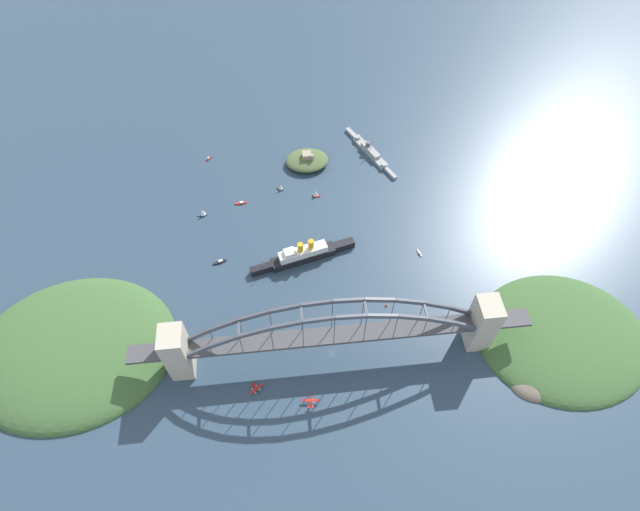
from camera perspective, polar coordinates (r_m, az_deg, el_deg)
ground_plane at (r=363.06m, az=1.34°, el=-10.88°), size 1400.00×1400.00×0.00m
harbor_arch_bridge at (r=339.37m, az=1.42°, el=-8.99°), size 266.66×18.46×62.64m
headland_west_shore at (r=402.70m, az=-26.08°, el=-9.80°), size 142.46×120.98×28.45m
headland_east_shore at (r=405.54m, az=25.33°, el=-8.54°), size 122.39×106.37×21.74m
ocean_liner at (r=399.67m, az=-1.86°, el=0.09°), size 84.69×26.88×20.57m
naval_cruiser at (r=485.67m, az=5.62°, el=11.53°), size 37.28×72.53×16.23m
fort_island_mid_harbor at (r=472.24m, az=-1.46°, el=10.63°), size 38.85×31.01×13.58m
seaplane_taxiing_near_bridge at (r=347.64m, az=-1.06°, el=-16.10°), size 11.61×8.26×4.55m
seaplane_second_in_formation at (r=353.23m, az=-7.19°, el=-14.57°), size 9.49×8.39×4.78m
small_boat_0 at (r=444.75m, az=-0.51°, el=7.00°), size 7.47×5.40×7.49m
small_boat_1 at (r=409.39m, az=-11.15°, el=-0.69°), size 10.84×4.89×2.29m
small_boat_2 at (r=445.94m, az=-8.85°, el=5.84°), size 10.44×3.14×2.01m
small_boat_3 at (r=441.15m, az=-13.01°, el=4.73°), size 8.28×5.03×7.54m
small_boat_4 at (r=490.16m, az=-12.34°, el=10.59°), size 5.39×6.18×2.38m
small_boat_5 at (r=451.52m, az=-4.43°, el=7.63°), size 6.23×4.65×6.28m
small_boat_6 at (r=414.62m, az=11.09°, el=0.27°), size 2.79×7.54×1.82m
channel_marker_buoy at (r=382.94m, az=7.43°, el=-5.55°), size 2.20×2.20×2.75m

